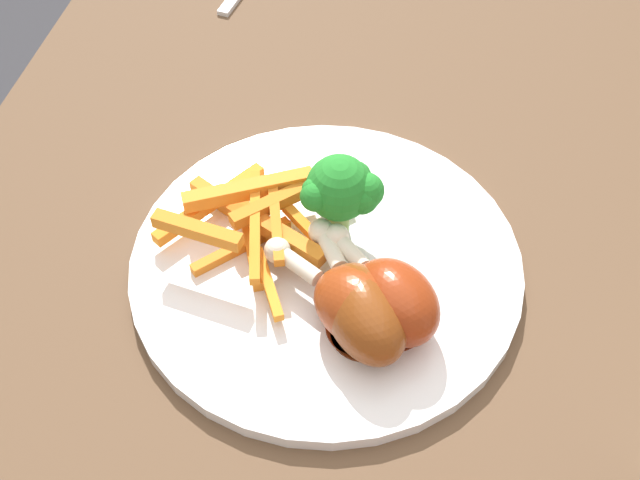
# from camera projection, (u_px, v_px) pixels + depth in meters

# --- Properties ---
(dining_table) EXTENTS (1.28, 0.76, 0.74)m
(dining_table) POSITION_uv_depth(u_px,v_px,m) (392.00, 292.00, 0.68)
(dining_table) COLOR brown
(dining_table) RESTS_ON ground_plane
(dinner_plate) EXTENTS (0.29, 0.29, 0.01)m
(dinner_plate) POSITION_uv_depth(u_px,v_px,m) (320.00, 262.00, 0.56)
(dinner_plate) COLOR white
(dinner_plate) RESTS_ON dining_table
(broccoli_floret_front) EXTENTS (0.05, 0.06, 0.07)m
(broccoli_floret_front) POSITION_uv_depth(u_px,v_px,m) (337.00, 189.00, 0.54)
(broccoli_floret_front) COLOR #84A952
(broccoli_floret_front) RESTS_ON dinner_plate
(carrot_fries_pile) EXTENTS (0.14, 0.14, 0.04)m
(carrot_fries_pile) POSITION_uv_depth(u_px,v_px,m) (246.00, 217.00, 0.56)
(carrot_fries_pile) COLOR orange
(carrot_fries_pile) RESTS_ON dinner_plate
(chicken_drumstick_near) EXTENTS (0.10, 0.10, 0.05)m
(chicken_drumstick_near) POSITION_uv_depth(u_px,v_px,m) (387.00, 298.00, 0.50)
(chicken_drumstick_near) COLOR #621B0A
(chicken_drumstick_near) RESTS_ON dinner_plate
(chicken_drumstick_far) EXTENTS (0.09, 0.12, 0.05)m
(chicken_drumstick_far) POSITION_uv_depth(u_px,v_px,m) (350.00, 304.00, 0.50)
(chicken_drumstick_far) COLOR #631E0B
(chicken_drumstick_far) RESTS_ON dinner_plate
(chicken_drumstick_extra) EXTENTS (0.12, 0.09, 0.05)m
(chicken_drumstick_extra) POSITION_uv_depth(u_px,v_px,m) (356.00, 308.00, 0.50)
(chicken_drumstick_extra) COLOR #54200A
(chicken_drumstick_extra) RESTS_ON dinner_plate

